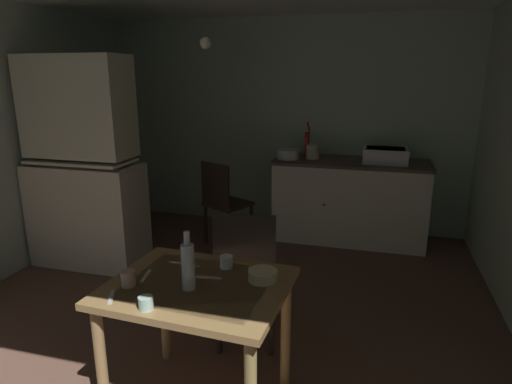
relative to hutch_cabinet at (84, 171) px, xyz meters
The scene contains 21 objects.
ground_plane 1.82m from the hutch_cabinet, 17.41° to the right, with size 5.13×5.13×0.00m, color brown.
wall_back 2.25m from the hutch_cabinet, 47.32° to the left, with size 4.20×0.10×2.36m, color #B2C7AE.
hutch_cabinet is the anchor object (origin of this frame).
counter_cabinet 2.69m from the hutch_cabinet, 28.69° to the left, with size 1.61×0.64×0.87m.
sink_basin 2.95m from the hutch_cabinet, 25.56° to the left, with size 0.44×0.34×0.15m.
hand_pump 2.27m from the hutch_cabinet, 35.55° to the left, with size 0.05×0.27×0.39m.
mixing_bowl_counter 2.06m from the hutch_cabinet, 36.41° to the left, with size 0.24×0.24×0.10m, color white.
stoneware_crock 2.31m from the hutch_cabinet, 34.06° to the left, with size 0.14×0.14×0.15m, color beige.
dining_table 2.29m from the hutch_cabinet, 40.56° to the right, with size 0.94×0.78×0.73m.
chair_far_side 2.05m from the hutch_cabinet, 26.13° to the right, with size 0.47×0.47×0.95m.
chair_by_counter 1.38m from the hutch_cabinet, 35.11° to the left, with size 0.53×0.53×0.90m.
serving_bowl_wide 2.45m from the hutch_cabinet, 33.56° to the right, with size 0.15×0.15×0.06m, color beige.
teacup_mint 2.39m from the hutch_cabinet, 47.91° to the right, with size 0.07×0.07×0.06m, color #ADD1C1.
teacup_cream 2.20m from the hutch_cabinet, 34.78° to the right, with size 0.07×0.07×0.07m, color white.
mug_dark 2.12m from the hutch_cabinet, 48.61° to the right, with size 0.07×0.07×0.08m, color tan.
glass_bottle 2.29m from the hutch_cabinet, 41.99° to the right, with size 0.07×0.07×0.30m.
table_knife 2.03m from the hutch_cabinet, 39.28° to the right, with size 0.19×0.02×0.01m, color silver.
teaspoon_near_bowl 2.25m from the hutch_cabinet, 38.63° to the right, with size 0.13×0.02×0.01m, color beige.
teaspoon_by_cup 2.06m from the hutch_cabinet, 45.79° to the right, with size 0.14×0.02×0.01m, color beige.
serving_spoon 2.21m from the hutch_cabinet, 51.12° to the right, with size 0.13×0.02×0.01m, color beige.
pendant_bulb 1.77m from the hutch_cabinet, 14.78° to the right, with size 0.08×0.08×0.08m, color #F9EFCC.
Camera 1 is at (1.03, -2.87, 1.76)m, focal length 30.69 mm.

